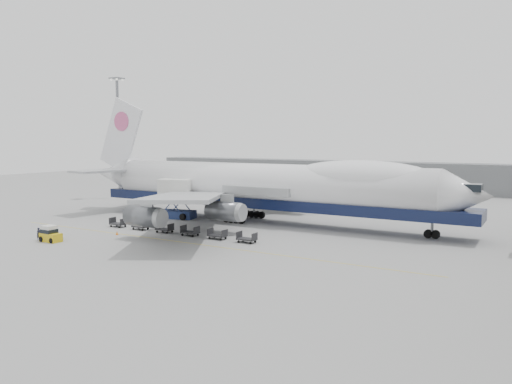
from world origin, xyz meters
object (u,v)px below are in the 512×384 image
Objects in this scene: catering_truck at (177,197)px; baggage_tug at (50,235)px; airliner at (265,185)px; ground_worker at (39,234)px.

baggage_tug is at bearing -106.66° from catering_truck.
baggage_tug is at bearing -121.18° from airliner.
ground_worker is at bearing -123.93° from airliner.
baggage_tug reaches higher than ground_worker.
airliner reaches higher than baggage_tug.
catering_truck is 2.30× the size of baggage_tug.
ground_worker is at bearing -172.73° from baggage_tug.
airliner reaches higher than catering_truck.
baggage_tug is 1.72× the size of ground_worker.
catering_truck is at bearing 86.97° from baggage_tug.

